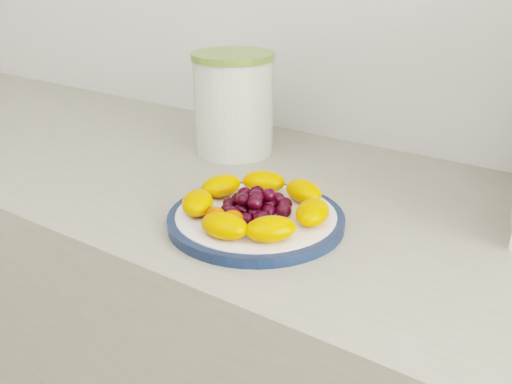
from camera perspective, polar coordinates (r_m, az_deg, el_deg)
The scene contains 5 objects.
plate_rim at distance 0.81m, azimuth -0.00°, elevation -2.77°, with size 0.25×0.25×0.01m, color #11203E.
plate_face at distance 0.81m, azimuth -0.00°, elevation -2.70°, with size 0.23×0.23×0.02m, color white.
canister at distance 1.08m, azimuth -2.25°, elevation 8.50°, with size 0.15×0.15×0.18m, color #475F20.
canister_lid at distance 1.06m, azimuth -2.33°, elevation 13.44°, with size 0.15×0.15×0.01m, color olive.
fruit_plate at distance 0.80m, azimuth -0.18°, elevation -1.22°, with size 0.22×0.22×0.04m.
Camera 1 is at (0.33, 0.48, 1.26)m, focal length 40.00 mm.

